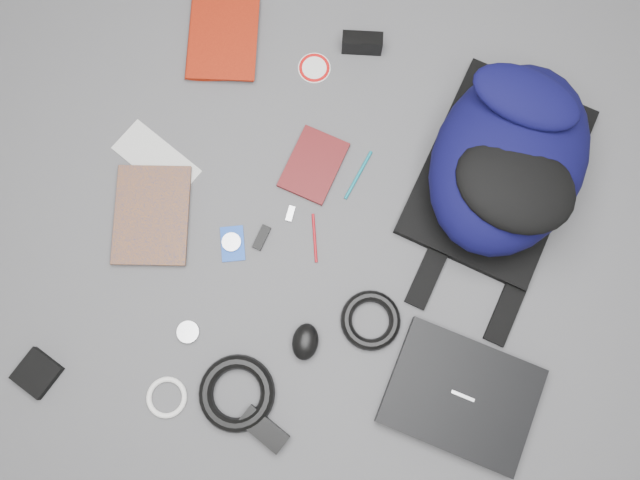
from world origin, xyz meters
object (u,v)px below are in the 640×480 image
(compact_camera, at_px, (362,43))
(mouse, at_px, (305,342))
(laptop, at_px, (461,396))
(pouch, at_px, (37,373))
(comic_book, at_px, (115,215))
(backpack, at_px, (509,159))
(dvd_case, at_px, (314,165))
(textbook_red, at_px, (188,36))
(power_brick, at_px, (264,429))

(compact_camera, bearing_deg, mouse, -97.43)
(laptop, xyz_separation_m, pouch, (-0.95, -0.23, -0.01))
(comic_book, xyz_separation_m, mouse, (0.53, -0.16, 0.01))
(backpack, bearing_deg, compact_camera, 159.69)
(dvd_case, relative_size, compact_camera, 1.69)
(dvd_case, distance_m, pouch, 0.81)
(textbook_red, bearing_deg, backpack, -22.80)
(power_brick, bearing_deg, laptop, 47.79)
(laptop, height_order, comic_book, laptop)
(laptop, distance_m, compact_camera, 0.89)
(laptop, relative_size, textbook_red, 1.37)
(laptop, height_order, power_brick, laptop)
(compact_camera, xyz_separation_m, pouch, (-0.49, -1.00, -0.02))
(compact_camera, bearing_deg, laptop, -72.86)
(comic_book, bearing_deg, power_brick, -52.45)
(mouse, xyz_separation_m, power_brick, (-0.03, -0.21, -0.01))
(dvd_case, bearing_deg, power_brick, -75.82)
(backpack, height_order, power_brick, backpack)
(power_brick, bearing_deg, comic_book, 165.06)
(backpack, bearing_deg, power_brick, -107.43)
(power_brick, bearing_deg, mouse, 102.95)
(comic_book, bearing_deg, backpack, 7.54)
(compact_camera, bearing_deg, backpack, -42.43)
(textbook_red, bearing_deg, compact_camera, -1.15)
(pouch, bearing_deg, power_brick, 3.20)
(comic_book, height_order, dvd_case, comic_book)
(laptop, xyz_separation_m, mouse, (-0.37, 0.01, 0.01))
(textbook_red, xyz_separation_m, pouch, (-0.06, -0.90, -0.00))
(compact_camera, bearing_deg, pouch, -129.59)
(textbook_red, xyz_separation_m, comic_book, (-0.02, -0.50, -0.00))
(laptop, height_order, textbook_red, laptop)
(power_brick, bearing_deg, textbook_red, 140.76)
(laptop, xyz_separation_m, power_brick, (-0.41, -0.20, -0.00))
(dvd_case, bearing_deg, pouch, -117.45)
(comic_book, bearing_deg, mouse, -32.37)
(compact_camera, xyz_separation_m, mouse, (0.08, -0.76, -0.01))
(comic_book, relative_size, mouse, 2.88)
(laptop, relative_size, mouse, 3.80)
(comic_book, distance_m, dvd_case, 0.50)
(laptop, distance_m, textbook_red, 1.11)
(dvd_case, height_order, mouse, mouse)
(comic_book, distance_m, mouse, 0.55)
(textbook_red, height_order, dvd_case, textbook_red)
(comic_book, height_order, power_brick, power_brick)
(compact_camera, bearing_deg, comic_book, -140.53)
(backpack, relative_size, mouse, 6.26)
(mouse, height_order, pouch, mouse)
(dvd_case, bearing_deg, compact_camera, 93.07)
(comic_book, xyz_separation_m, pouch, (-0.04, -0.40, 0.00))
(backpack, xyz_separation_m, comic_book, (-0.86, -0.37, -0.10))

